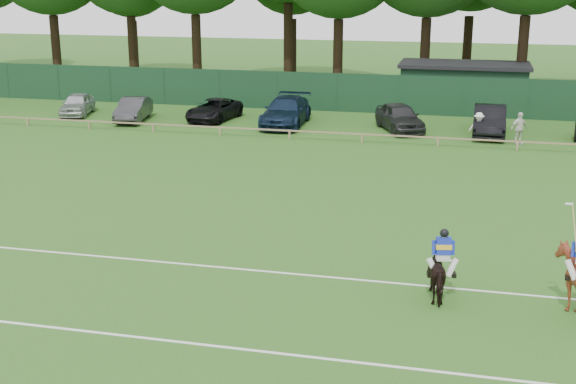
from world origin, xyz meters
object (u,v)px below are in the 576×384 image
(sedan_silver, at_px, (77,104))
(utility_shed, at_px, (463,86))
(suv_black, at_px, (214,110))
(sedan_navy, at_px, (286,111))
(spectator_left, at_px, (479,127))
(hatch_grey, at_px, (400,117))
(horse_dark, at_px, (442,274))
(estate_black, at_px, (490,120))
(spectator_mid, at_px, (519,128))
(polo_ball, at_px, (450,261))
(sedan_grey, at_px, (133,109))

(sedan_silver, bearing_deg, utility_shed, 4.47)
(sedan_silver, bearing_deg, suv_black, -12.29)
(sedan_navy, xyz_separation_m, spectator_left, (11.15, -1.84, -0.05))
(sedan_navy, relative_size, hatch_grey, 1.23)
(horse_dark, bearing_deg, suv_black, -69.98)
(sedan_silver, distance_m, hatch_grey, 20.48)
(suv_black, distance_m, estate_black, 16.43)
(spectator_mid, relative_size, utility_shed, 0.21)
(sedan_navy, distance_m, estate_black, 11.74)
(hatch_grey, xyz_separation_m, polo_ball, (3.60, -20.52, -0.75))
(sedan_grey, relative_size, sedan_navy, 0.75)
(estate_black, xyz_separation_m, spectator_left, (-0.59, -1.74, -0.04))
(estate_black, bearing_deg, horse_dark, -92.94)
(horse_dark, relative_size, polo_ball, 19.11)
(estate_black, distance_m, spectator_mid, 2.66)
(spectator_left, xyz_separation_m, polo_ball, (-0.81, -18.77, -0.73))
(sedan_grey, distance_m, estate_black, 21.15)
(sedan_navy, bearing_deg, hatch_grey, -2.08)
(sedan_navy, distance_m, hatch_grey, 6.74)
(hatch_grey, height_order, estate_black, estate_black)
(utility_shed, bearing_deg, sedan_grey, -154.93)
(sedan_navy, height_order, spectator_left, sedan_navy)
(estate_black, height_order, utility_shed, utility_shed)
(horse_dark, distance_m, polo_ball, 2.97)
(hatch_grey, relative_size, polo_ball, 51.59)
(sedan_navy, height_order, hatch_grey, sedan_navy)
(horse_dark, bearing_deg, estate_black, -105.54)
(horse_dark, height_order, sedan_navy, sedan_navy)
(spectator_left, bearing_deg, utility_shed, 93.65)
(sedan_silver, xyz_separation_m, spectator_left, (24.88, -2.07, 0.08))
(polo_ball, bearing_deg, hatch_grey, 99.94)
(sedan_grey, xyz_separation_m, polo_ball, (19.74, -19.75, -0.66))
(estate_black, relative_size, spectator_left, 3.21)
(estate_black, xyz_separation_m, spectator_mid, (1.48, -2.21, 0.05))
(horse_dark, height_order, spectator_left, spectator_left)
(suv_black, bearing_deg, polo_ball, -47.26)
(hatch_grey, bearing_deg, sedan_silver, 154.98)
(sedan_grey, height_order, hatch_grey, hatch_grey)
(sedan_silver, relative_size, sedan_navy, 0.71)
(sedan_grey, relative_size, utility_shed, 0.51)
(sedan_silver, height_order, hatch_grey, hatch_grey)
(utility_shed, bearing_deg, spectator_mid, -73.65)
(spectator_mid, distance_m, utility_shed, 11.05)
(sedan_navy, xyz_separation_m, utility_shed, (10.11, 8.27, 0.71))
(hatch_grey, relative_size, utility_shed, 0.55)
(suv_black, bearing_deg, sedan_grey, -156.37)
(sedan_grey, bearing_deg, sedan_navy, -4.80)
(spectator_mid, bearing_deg, hatch_grey, 126.32)
(estate_black, relative_size, polo_ball, 55.13)
(polo_ball, relative_size, utility_shed, 0.01)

